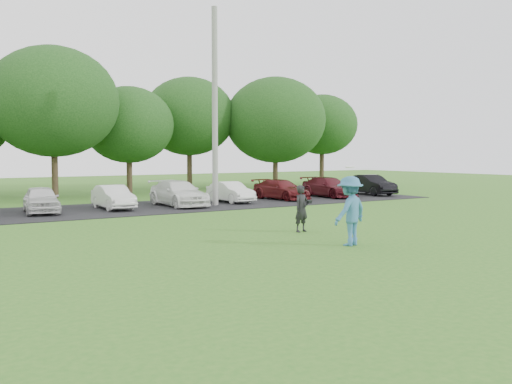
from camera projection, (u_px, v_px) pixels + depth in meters
ground at (325, 246)px, 15.89m from camera, size 100.00×100.00×0.00m
parking_lot at (145, 207)px, 26.74m from camera, size 32.00×6.50×0.03m
utility_pole at (215, 107)px, 27.56m from camera, size 0.28×0.28×9.57m
frisbee_player at (350, 211)px, 15.89m from camera, size 1.39×1.00×2.25m
camera_bystander at (302, 209)px, 18.61m from camera, size 0.61×0.46×1.53m
parked_cars at (127, 196)px, 26.15m from camera, size 30.47×4.70×1.26m
tree_row at (107, 115)px, 35.38m from camera, size 42.39×9.85×8.64m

